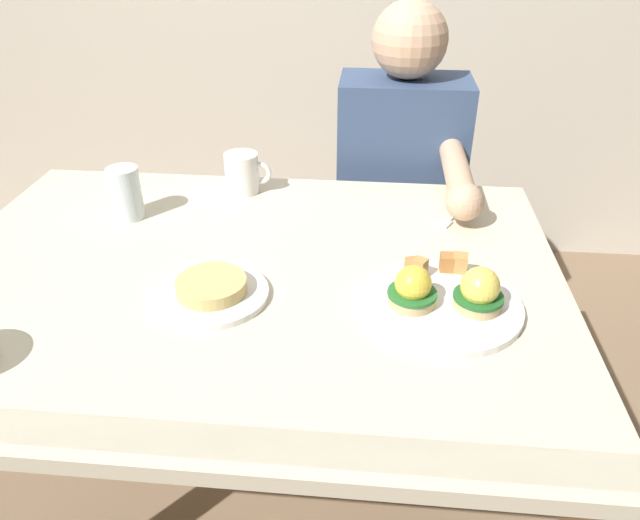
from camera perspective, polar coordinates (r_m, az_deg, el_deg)
The scene contains 7 objects.
dining_table at distance 1.19m, azimuth -7.05°, elevation -5.66°, with size 1.20×0.90×0.74m.
eggs_benedict_plate at distance 1.04m, azimuth 11.80°, elevation -3.42°, with size 0.27×0.27×0.09m.
coffee_mug at distance 1.44m, azimuth -7.38°, elevation 8.34°, with size 0.11×0.08×0.09m.
fork at distance 1.36m, azimuth 12.63°, elevation 4.17°, with size 0.09×0.14×0.00m.
water_glass_near at distance 1.37m, azimuth -17.99°, elevation 5.80°, with size 0.07×0.07×0.12m.
side_plate at distance 1.07m, azimuth -10.27°, elevation -2.89°, with size 0.20×0.20×0.04m.
diner_person at distance 1.68m, azimuth 7.67°, elevation 6.57°, with size 0.34×0.54×1.14m.
Camera 1 is at (0.23, -0.93, 1.35)m, focal length 33.55 mm.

